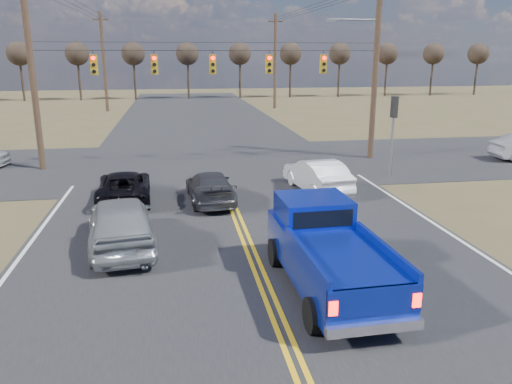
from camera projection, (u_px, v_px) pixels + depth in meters
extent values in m
plane|color=brown|center=(288.00, 343.00, 10.37)|extent=(160.00, 160.00, 0.00)
cube|color=#28282B|center=(232.00, 205.00, 19.88)|extent=(14.00, 120.00, 0.02)
cube|color=#28282B|center=(215.00, 163.00, 27.49)|extent=(120.00, 12.00, 0.02)
cylinder|color=#473323|center=(32.00, 71.00, 24.75)|extent=(0.32, 0.32, 10.00)
cylinder|color=#473323|center=(375.00, 69.00, 27.57)|extent=(0.32, 0.32, 10.00)
cylinder|color=black|center=(212.00, 50.00, 25.89)|extent=(18.00, 0.02, 0.02)
cylinder|color=black|center=(212.00, 42.00, 25.79)|extent=(18.00, 0.02, 0.02)
cube|color=#B28C14|center=(94.00, 65.00, 25.14)|extent=(0.34, 0.24, 1.00)
cylinder|color=#FF0C05|center=(93.00, 58.00, 24.92)|extent=(0.20, 0.06, 0.20)
cylinder|color=black|center=(94.00, 65.00, 25.01)|extent=(0.20, 0.06, 0.20)
cylinder|color=black|center=(94.00, 72.00, 25.09)|extent=(0.20, 0.06, 0.20)
cube|color=black|center=(93.00, 56.00, 24.86)|extent=(0.24, 0.14, 0.03)
cube|color=#B28C14|center=(154.00, 65.00, 25.61)|extent=(0.34, 0.24, 1.00)
cylinder|color=#FF0C05|center=(154.00, 58.00, 25.39)|extent=(0.20, 0.06, 0.20)
cylinder|color=black|center=(154.00, 65.00, 25.48)|extent=(0.20, 0.06, 0.20)
cylinder|color=black|center=(155.00, 71.00, 25.56)|extent=(0.20, 0.06, 0.20)
cube|color=black|center=(154.00, 56.00, 25.33)|extent=(0.24, 0.14, 0.03)
cube|color=#B28C14|center=(213.00, 64.00, 26.08)|extent=(0.34, 0.24, 1.00)
cylinder|color=#FF0C05|center=(213.00, 58.00, 25.86)|extent=(0.20, 0.06, 0.20)
cylinder|color=black|center=(213.00, 64.00, 25.95)|extent=(0.20, 0.06, 0.20)
cylinder|color=black|center=(213.00, 71.00, 26.03)|extent=(0.20, 0.06, 0.20)
cube|color=black|center=(213.00, 56.00, 25.80)|extent=(0.24, 0.14, 0.03)
cube|color=#B28C14|center=(269.00, 64.00, 26.55)|extent=(0.34, 0.24, 1.00)
cylinder|color=#FF0C05|center=(270.00, 58.00, 26.33)|extent=(0.20, 0.06, 0.20)
cylinder|color=black|center=(270.00, 64.00, 26.42)|extent=(0.20, 0.06, 0.20)
cylinder|color=black|center=(269.00, 71.00, 26.50)|extent=(0.20, 0.06, 0.20)
cube|color=black|center=(270.00, 56.00, 26.27)|extent=(0.24, 0.14, 0.03)
cube|color=#B28C14|center=(323.00, 64.00, 27.02)|extent=(0.34, 0.24, 1.00)
cylinder|color=#FF0C05|center=(324.00, 58.00, 26.80)|extent=(0.20, 0.06, 0.20)
cylinder|color=black|center=(324.00, 64.00, 26.88)|extent=(0.20, 0.06, 0.20)
cylinder|color=black|center=(324.00, 70.00, 26.97)|extent=(0.20, 0.06, 0.20)
cube|color=black|center=(325.00, 56.00, 26.74)|extent=(0.24, 0.14, 0.03)
cylinder|color=slate|center=(392.00, 145.00, 24.07)|extent=(0.12, 0.12, 3.20)
cube|color=black|center=(394.00, 107.00, 23.59)|extent=(0.24, 0.34, 1.00)
cylinder|color=slate|center=(354.00, 20.00, 26.66)|extent=(2.80, 0.10, 0.10)
cube|color=slate|center=(330.00, 20.00, 26.47)|extent=(0.55, 0.22, 0.14)
cylinder|color=#473323|center=(104.00, 62.00, 51.38)|extent=(0.32, 0.32, 10.00)
cube|color=#473323|center=(101.00, 19.00, 50.26)|extent=(1.60, 0.12, 0.12)
cylinder|color=#473323|center=(275.00, 62.00, 54.20)|extent=(0.32, 0.32, 10.00)
cube|color=#473323|center=(275.00, 21.00, 53.08)|extent=(1.60, 0.12, 0.12)
cylinder|color=#33261C|center=(22.00, 79.00, 63.42)|extent=(0.28, 0.28, 5.50)
sphere|color=#2D231C|center=(19.00, 54.00, 62.58)|extent=(3.00, 3.00, 3.00)
cylinder|color=#33261C|center=(79.00, 79.00, 64.51)|extent=(0.28, 0.28, 5.50)
sphere|color=#2D231C|center=(77.00, 54.00, 63.67)|extent=(3.00, 3.00, 3.00)
cylinder|color=#33261C|center=(135.00, 78.00, 65.61)|extent=(0.28, 0.28, 5.50)
sphere|color=#2D231C|center=(133.00, 54.00, 64.77)|extent=(3.00, 3.00, 3.00)
cylinder|color=#33261C|center=(188.00, 78.00, 66.70)|extent=(0.28, 0.28, 5.50)
sphere|color=#2D231C|center=(187.00, 54.00, 65.86)|extent=(3.00, 3.00, 3.00)
cylinder|color=#33261C|center=(240.00, 78.00, 67.80)|extent=(0.28, 0.28, 5.50)
sphere|color=#2D231C|center=(240.00, 54.00, 66.96)|extent=(3.00, 3.00, 3.00)
cylinder|color=#33261C|center=(290.00, 77.00, 68.89)|extent=(0.28, 0.28, 5.50)
sphere|color=#2D231C|center=(291.00, 54.00, 68.05)|extent=(3.00, 3.00, 3.00)
cylinder|color=#33261C|center=(339.00, 77.00, 69.99)|extent=(0.28, 0.28, 5.50)
sphere|color=#2D231C|center=(340.00, 54.00, 69.15)|extent=(3.00, 3.00, 3.00)
cylinder|color=#33261C|center=(386.00, 77.00, 71.09)|extent=(0.28, 0.28, 5.50)
sphere|color=#2D231C|center=(387.00, 54.00, 70.25)|extent=(3.00, 3.00, 3.00)
cylinder|color=#33261C|center=(432.00, 76.00, 72.18)|extent=(0.28, 0.28, 5.50)
sphere|color=#2D231C|center=(434.00, 54.00, 71.34)|extent=(3.00, 3.00, 3.00)
cylinder|color=#33261C|center=(476.00, 76.00, 73.28)|extent=(0.28, 0.28, 5.50)
sphere|color=#2D231C|center=(478.00, 54.00, 72.44)|extent=(3.00, 3.00, 3.00)
cylinder|color=black|center=(314.00, 315.00, 10.69)|extent=(0.34, 0.81, 0.80)
cylinder|color=black|center=(397.00, 307.00, 11.04)|extent=(0.34, 0.81, 0.80)
cylinder|color=black|center=(276.00, 252.00, 14.10)|extent=(0.34, 0.81, 0.80)
cylinder|color=black|center=(340.00, 248.00, 14.45)|extent=(0.34, 0.81, 0.80)
cube|color=#0F24A8|center=(330.00, 258.00, 12.44)|extent=(2.15, 5.45, 1.00)
cube|color=#0F24A8|center=(313.00, 210.00, 13.59)|extent=(1.90, 1.75, 0.72)
cube|color=black|center=(323.00, 219.00, 12.80)|extent=(1.60, 0.11, 0.45)
cube|color=#0F24A8|center=(306.00, 254.00, 11.11)|extent=(0.19, 3.30, 0.20)
cube|color=#0F24A8|center=(385.00, 248.00, 11.46)|extent=(0.19, 3.30, 0.20)
cube|color=#0F24A8|center=(375.00, 301.00, 9.85)|extent=(2.00, 0.14, 0.60)
cube|color=silver|center=(375.00, 328.00, 9.93)|extent=(2.05, 0.24, 0.22)
cube|color=#FF0C05|center=(333.00, 308.00, 9.66)|extent=(0.18, 0.07, 0.30)
cube|color=#FF0C05|center=(417.00, 300.00, 9.99)|extent=(0.18, 0.07, 0.30)
imported|color=gray|center=(121.00, 222.00, 15.32)|extent=(2.61, 5.09, 1.66)
imported|color=black|center=(124.00, 186.00, 20.33)|extent=(2.26, 4.53, 1.23)
imported|color=white|center=(317.00, 175.00, 21.74)|extent=(2.16, 4.54, 1.44)
imported|color=#343439|center=(210.00, 187.00, 20.20)|extent=(1.96, 4.34, 1.23)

